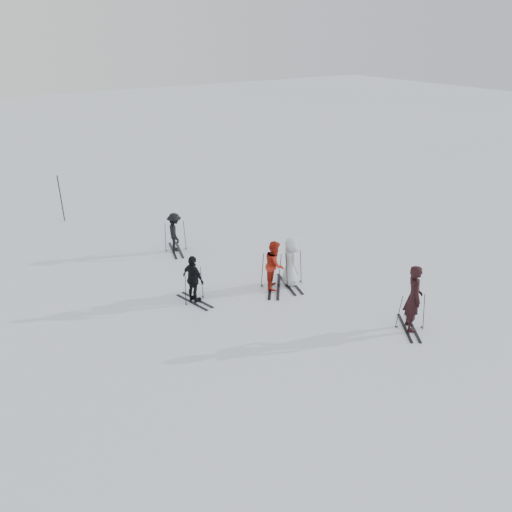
{
  "coord_description": "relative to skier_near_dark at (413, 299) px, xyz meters",
  "views": [
    {
      "loc": [
        -8.44,
        -11.92,
        8.12
      ],
      "look_at": [
        0.0,
        1.0,
        1.0
      ],
      "focal_mm": 35.0,
      "sensor_mm": 36.0,
      "label": 1
    }
  ],
  "objects": [
    {
      "name": "ground",
      "position": [
        -2.18,
        3.94,
        -1.01
      ],
      "size": [
        120.0,
        120.0,
        0.0
      ],
      "primitive_type": "plane",
      "color": "silver",
      "rests_on": "ground"
    },
    {
      "name": "skis_uphill_left",
      "position": [
        -4.59,
        4.9,
        -0.44
      ],
      "size": [
        1.7,
        1.18,
        1.13
      ],
      "primitive_type": null,
      "rotation": [
        0.0,
        0.0,
        1.82
      ],
      "color": "black",
      "rests_on": "ground"
    },
    {
      "name": "skis_grey",
      "position": [
        -1.29,
        4.16,
        -0.38
      ],
      "size": [
        1.9,
        1.33,
        1.26
      ],
      "primitive_type": null,
      "rotation": [
        0.0,
        0.0,
        1.31
      ],
      "color": "black",
      "rests_on": "ground"
    },
    {
      "name": "skis_near_dark",
      "position": [
        0.0,
        0.0,
        -0.42
      ],
      "size": [
        1.8,
        1.6,
        1.17
      ],
      "primitive_type": null,
      "rotation": [
        0.0,
        0.0,
        0.98
      ],
      "color": "black",
      "rests_on": "ground"
    },
    {
      "name": "skier_red",
      "position": [
        -1.88,
        4.26,
        -0.17
      ],
      "size": [
        1.0,
        1.03,
        1.68
      ],
      "primitive_type": "imported",
      "rotation": [
        0.0,
        0.0,
        0.93
      ],
      "color": "#A52012",
      "rests_on": "ground"
    },
    {
      "name": "skis_uphill_far",
      "position": [
        -3.38,
        8.93,
        -0.38
      ],
      "size": [
        1.89,
        1.33,
        1.25
      ],
      "primitive_type": null,
      "rotation": [
        0.0,
        0.0,
        1.3
      ],
      "color": "black",
      "rests_on": "ground"
    },
    {
      "name": "skis_red",
      "position": [
        -1.88,
        4.26,
        -0.34
      ],
      "size": [
        2.05,
        1.88,
        1.34
      ],
      "primitive_type": null,
      "rotation": [
        0.0,
        0.0,
        0.93
      ],
      "color": "black",
      "rests_on": "ground"
    },
    {
      "name": "skier_uphill_left",
      "position": [
        -4.59,
        4.9,
        -0.22
      ],
      "size": [
        0.6,
        0.99,
        1.58
      ],
      "primitive_type": "imported",
      "rotation": [
        0.0,
        0.0,
        1.82
      ],
      "color": "black",
      "rests_on": "ground"
    },
    {
      "name": "skier_grey",
      "position": [
        -1.29,
        4.16,
        -0.16
      ],
      "size": [
        0.74,
        0.94,
        1.7
      ],
      "primitive_type": "imported",
      "rotation": [
        0.0,
        0.0,
        1.31
      ],
      "color": "silver",
      "rests_on": "ground"
    },
    {
      "name": "piste_marker",
      "position": [
        -6.24,
        14.83,
        0.06
      ],
      "size": [
        0.05,
        0.05,
        2.13
      ],
      "primitive_type": "cylinder",
      "rotation": [
        0.0,
        0.0,
        -0.02
      ],
      "color": "black",
      "rests_on": "ground"
    },
    {
      "name": "skier_uphill_far",
      "position": [
        -3.38,
        8.93,
        -0.24
      ],
      "size": [
        0.81,
        1.11,
        1.53
      ],
      "primitive_type": "imported",
      "rotation": [
        0.0,
        0.0,
        1.3
      ],
      "color": "black",
      "rests_on": "ground"
    },
    {
      "name": "skier_near_dark",
      "position": [
        0.0,
        0.0,
        0.0
      ],
      "size": [
        0.81,
        0.88,
        2.02
      ],
      "primitive_type": "imported",
      "rotation": [
        0.0,
        0.0,
        0.98
      ],
      "color": "black",
      "rests_on": "ground"
    }
  ]
}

